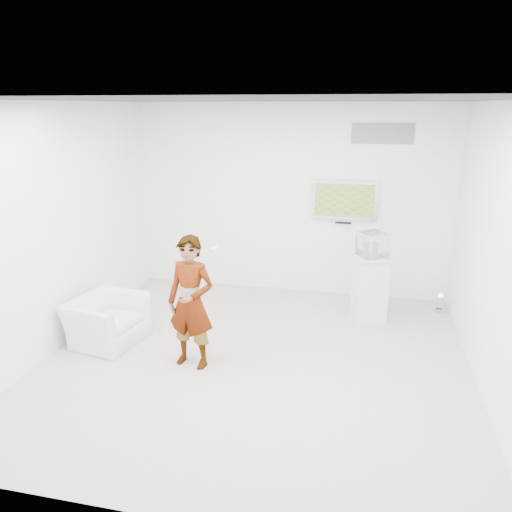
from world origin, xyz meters
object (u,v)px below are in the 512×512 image
tv (344,200)px  floor_uplight (440,303)px  person (191,302)px  armchair (107,320)px  pedestal (369,288)px

tv → floor_uplight: (1.49, -0.39, -1.42)m
person → tv: bearing=69.1°
tv → armchair: 3.90m
tv → pedestal: bearing=-64.1°
person → floor_uplight: bearing=46.1°
person → floor_uplight: (3.05, 2.31, -0.65)m
person → pedestal: (2.00, 1.77, -0.31)m
tv → person: bearing=-120.0°
armchair → pedestal: size_ratio=0.95×
floor_uplight → person: bearing=-142.9°
person → floor_uplight: person is taller
person → pedestal: size_ratio=1.65×
pedestal → person: bearing=-138.6°
tv → armchair: size_ratio=1.10×
tv → person: 3.20m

